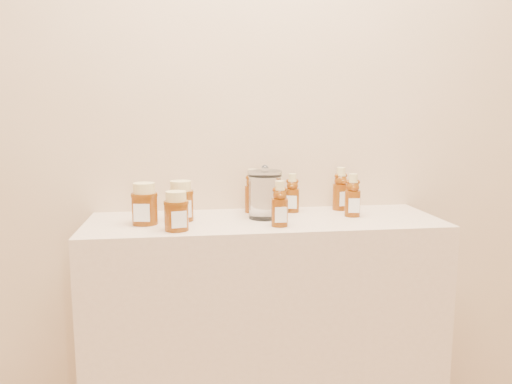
{
  "coord_description": "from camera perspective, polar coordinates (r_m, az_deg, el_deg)",
  "views": [
    {
      "loc": [
        -0.26,
        -0.09,
        1.26
      ],
      "look_at": [
        -0.03,
        1.52,
        1.0
      ],
      "focal_mm": 35.0,
      "sensor_mm": 36.0,
      "label": 1
    }
  ],
  "objects": [
    {
      "name": "display_table",
      "position": [
        1.85,
        0.95,
        -16.87
      ],
      "size": [
        1.2,
        0.4,
        0.9
      ],
      "primitive_type": "cube",
      "color": "#CAAF94",
      "rests_on": "ground"
    },
    {
      "name": "bear_bottle_back_mid",
      "position": [
        1.82,
        4.17,
        0.18
      ],
      "size": [
        0.07,
        0.07,
        0.16
      ],
      "primitive_type": null,
      "rotation": [
        0.0,
        0.0,
        -0.27
      ],
      "color": "#5E2807",
      "rests_on": "display_table"
    },
    {
      "name": "bear_bottle_front_left",
      "position": [
        1.59,
        2.73,
        -1.0
      ],
      "size": [
        0.06,
        0.06,
        0.17
      ],
      "primitive_type": null,
      "rotation": [
        0.0,
        0.0,
        -0.05
      ],
      "color": "#5E2807",
      "rests_on": "display_table"
    },
    {
      "name": "bear_bottle_back_right",
      "position": [
        1.88,
        9.64,
        0.69
      ],
      "size": [
        0.07,
        0.07,
        0.18
      ],
      "primitive_type": null,
      "rotation": [
        0.0,
        0.0,
        0.25
      ],
      "color": "#5E2807",
      "rests_on": "display_table"
    },
    {
      "name": "honey_jar_left",
      "position": [
        1.66,
        -12.63,
        -1.31
      ],
      "size": [
        0.1,
        0.1,
        0.14
      ],
      "primitive_type": null,
      "rotation": [
        0.0,
        0.0,
        -0.15
      ],
      "color": "#5E2807",
      "rests_on": "display_table"
    },
    {
      "name": "glass_canister",
      "position": [
        1.71,
        1.01,
        -0.06
      ],
      "size": [
        0.15,
        0.15,
        0.18
      ],
      "primitive_type": null,
      "rotation": [
        0.0,
        0.0,
        -0.3
      ],
      "color": "white",
      "rests_on": "display_table"
    },
    {
      "name": "bear_bottle_back_left",
      "position": [
        1.81,
        -0.39,
        0.47
      ],
      "size": [
        0.07,
        0.07,
        0.18
      ],
      "primitive_type": null,
      "rotation": [
        0.0,
        0.0,
        0.16
      ],
      "color": "#5E2807",
      "rests_on": "display_table"
    },
    {
      "name": "honey_jar_back",
      "position": [
        1.69,
        -8.56,
        -1.0
      ],
      "size": [
        0.1,
        0.1,
        0.13
      ],
      "primitive_type": null,
      "rotation": [
        0.0,
        0.0,
        0.21
      ],
      "color": "#5E2807",
      "rests_on": "display_table"
    },
    {
      "name": "honey_jar_front",
      "position": [
        1.55,
        -9.1,
        -2.15
      ],
      "size": [
        0.09,
        0.09,
        0.12
      ],
      "primitive_type": null,
      "rotation": [
        0.0,
        0.0,
        0.23
      ],
      "color": "#5E2807",
      "rests_on": "display_table"
    },
    {
      "name": "wall_back",
      "position": [
        1.87,
        0.05,
        11.83
      ],
      "size": [
        3.5,
        0.02,
        2.7
      ],
      "primitive_type": "cube",
      "color": "tan",
      "rests_on": "ground"
    },
    {
      "name": "bear_bottle_front_right",
      "position": [
        1.77,
        11.0,
        -0.05
      ],
      "size": [
        0.06,
        0.06,
        0.17
      ],
      "primitive_type": null,
      "rotation": [
        0.0,
        0.0,
        -0.12
      ],
      "color": "#5E2807",
      "rests_on": "display_table"
    }
  ]
}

